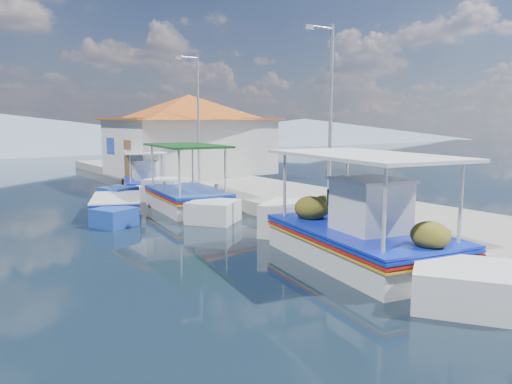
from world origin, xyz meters
TOP-DOWN VIEW (x-y plane):
  - ground at (0.00, 0.00)m, footprint 160.00×160.00m
  - quay at (5.90, 6.00)m, footprint 5.00×44.00m
  - bollards at (3.80, 5.25)m, footprint 0.20×17.20m
  - main_caique at (2.02, -1.74)m, footprint 3.67×8.82m
  - caique_green_canopy at (1.93, 7.20)m, footprint 2.89×7.47m
  - caique_blue_hull at (-0.73, 7.69)m, footprint 3.04×5.32m
  - caique_far at (2.51, 12.76)m, footprint 3.15×6.00m
  - harbor_building at (6.20, 15.00)m, footprint 10.49×10.49m
  - lamp_post_near at (4.51, 2.00)m, footprint 1.21×0.14m
  - lamp_post_far at (4.51, 11.00)m, footprint 1.21×0.14m
  - mountain_ridge at (6.54, 56.00)m, footprint 171.40×96.00m

SIDE VIEW (x-z plane):
  - ground at x=0.00m, z-range 0.00..0.00m
  - quay at x=5.90m, z-range 0.00..0.50m
  - caique_blue_hull at x=-0.73m, z-range -0.23..0.78m
  - caique_far at x=2.51m, z-range -0.70..1.52m
  - caique_green_canopy at x=1.93m, z-range -0.99..1.83m
  - main_caique at x=2.02m, z-range -0.91..2.05m
  - bollards at x=3.80m, z-range 0.50..0.80m
  - mountain_ridge at x=6.54m, z-range -0.71..4.79m
  - harbor_building at x=6.20m, z-range 0.58..4.98m
  - lamp_post_near at x=4.51m, z-range 0.85..6.85m
  - lamp_post_far at x=4.51m, z-range 0.85..6.85m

